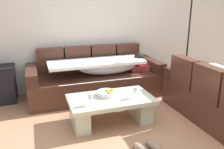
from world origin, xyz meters
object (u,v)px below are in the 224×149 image
object	(u,v)px
floor_lamp	(188,32)
pair_of_shoes	(147,147)
couch_along_wall	(98,78)
wine_glass_near_left	(90,97)
coffee_table	(111,106)
fruit_bowl	(107,93)
open_magazine	(131,92)
wine_glass_near_right	(135,90)

from	to	relation	value
floor_lamp	pair_of_shoes	size ratio (longest dim) A/B	5.39
floor_lamp	pair_of_shoes	bearing A→B (deg)	-134.10
couch_along_wall	wine_glass_near_left	xyz separation A→B (m)	(-0.44, -1.24, 0.17)
coffee_table	fruit_bowl	xyz separation A→B (m)	(-0.03, 0.08, 0.18)
coffee_table	open_magazine	size ratio (longest dim) A/B	4.29
wine_glass_near_left	pair_of_shoes	world-z (taller)	wine_glass_near_left
wine_glass_near_left	pair_of_shoes	size ratio (longest dim) A/B	0.46
couch_along_wall	wine_glass_near_left	size ratio (longest dim) A/B	14.52
couch_along_wall	pair_of_shoes	bearing A→B (deg)	-87.64
fruit_bowl	pair_of_shoes	bearing A→B (deg)	-76.53
fruit_bowl	floor_lamp	xyz separation A→B (m)	(2.00, 0.94, 0.70)
couch_along_wall	floor_lamp	world-z (taller)	floor_lamp
floor_lamp	pair_of_shoes	world-z (taller)	floor_lamp
fruit_bowl	open_magazine	bearing A→B (deg)	-0.02
coffee_table	floor_lamp	xyz separation A→B (m)	(1.97, 1.02, 0.88)
couch_along_wall	wine_glass_near_left	world-z (taller)	couch_along_wall
coffee_table	pair_of_shoes	size ratio (longest dim) A/B	3.32
wine_glass_near_right	couch_along_wall	bearing A→B (deg)	100.12
coffee_table	wine_glass_near_left	bearing A→B (deg)	-154.90
wine_glass_near_right	floor_lamp	size ratio (longest dim) A/B	0.09
couch_along_wall	open_magazine	world-z (taller)	couch_along_wall
couch_along_wall	wine_glass_near_right	world-z (taller)	couch_along_wall
wine_glass_near_left	pair_of_shoes	distance (m)	0.95
couch_along_wall	fruit_bowl	bearing A→B (deg)	-97.72
wine_glass_near_right	floor_lamp	bearing A→B (deg)	34.68
wine_glass_near_left	open_magazine	world-z (taller)	wine_glass_near_left
wine_glass_near_left	pair_of_shoes	bearing A→B (deg)	-51.79
coffee_table	fruit_bowl	bearing A→B (deg)	111.19
open_magazine	floor_lamp	world-z (taller)	floor_lamp
couch_along_wall	floor_lamp	size ratio (longest dim) A/B	1.24
couch_along_wall	floor_lamp	bearing A→B (deg)	-1.96
couch_along_wall	fruit_bowl	size ratio (longest dim) A/B	8.61
coffee_table	wine_glass_near_left	world-z (taller)	wine_glass_near_left
couch_along_wall	pair_of_shoes	world-z (taller)	couch_along_wall
open_magazine	couch_along_wall	bearing A→B (deg)	106.75
wine_glass_near_right	fruit_bowl	bearing A→B (deg)	150.67
pair_of_shoes	fruit_bowl	bearing A→B (deg)	103.47
couch_along_wall	fruit_bowl	distance (m)	1.02
coffee_table	wine_glass_near_left	xyz separation A→B (m)	(-0.34, -0.16, 0.26)
open_magazine	floor_lamp	bearing A→B (deg)	33.14
couch_along_wall	pair_of_shoes	distance (m)	1.92
coffee_table	couch_along_wall	bearing A→B (deg)	84.42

